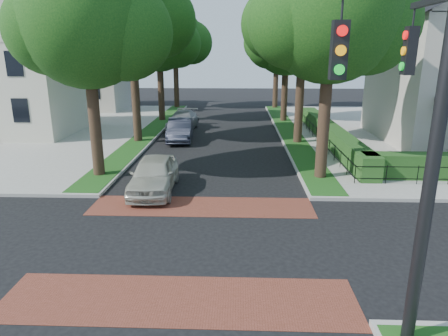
{
  "coord_description": "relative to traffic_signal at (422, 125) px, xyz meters",
  "views": [
    {
      "loc": [
        1.46,
        -11.91,
        6.01
      ],
      "look_at": [
        0.9,
        3.34,
        1.6
      ],
      "focal_mm": 32.0,
      "sensor_mm": 36.0,
      "label": 1
    }
  ],
  "objects": [
    {
      "name": "house_left_near",
      "position": [
        -20.38,
        22.41,
        0.33
      ],
      "size": [
        10.0,
        9.0,
        10.14
      ],
      "color": "beige",
      "rests_on": "sidewalk_nw"
    },
    {
      "name": "tree_left_near",
      "position": [
        -10.28,
        11.64,
        2.56
      ],
      "size": [
        7.5,
        6.45,
        10.2
      ],
      "color": "black",
      "rests_on": "sidewalk_nw"
    },
    {
      "name": "ground",
      "position": [
        -4.89,
        4.41,
        -4.71
      ],
      "size": [
        120.0,
        120.0,
        0.0
      ],
      "primitive_type": "plane",
      "color": "black",
      "rests_on": "ground"
    },
    {
      "name": "tree_right_near",
      "position": [
        0.72,
        11.65,
        2.92
      ],
      "size": [
        7.75,
        6.67,
        10.66
      ],
      "color": "black",
      "rests_on": "sidewalk_ne"
    },
    {
      "name": "fence_main_road",
      "position": [
        2.01,
        19.41,
        -4.11
      ],
      "size": [
        0.06,
        18.0,
        0.9
      ],
      "primitive_type": null,
      "color": "black",
      "rests_on": "sidewalk_ne"
    },
    {
      "name": "tree_right_mid",
      "position": [
        0.72,
        19.66,
        3.28
      ],
      "size": [
        8.25,
        7.09,
        11.22
      ],
      "color": "black",
      "rests_on": "sidewalk_ne"
    },
    {
      "name": "tree_left_mid",
      "position": [
        -10.28,
        19.66,
        3.64
      ],
      "size": [
        8.0,
        6.88,
        11.48
      ],
      "color": "black",
      "rests_on": "sidewalk_nw"
    },
    {
      "name": "grass_strip_ne",
      "position": [
        0.51,
        23.51,
        -4.55
      ],
      "size": [
        1.6,
        29.8,
        0.02
      ],
      "primitive_type": "cube",
      "color": "#1B4714",
      "rests_on": "sidewalk_ne"
    },
    {
      "name": "tree_right_back",
      "position": [
        0.72,
        37.64,
        2.56
      ],
      "size": [
        7.5,
        6.45,
        10.2
      ],
      "color": "black",
      "rests_on": "sidewalk_ne"
    },
    {
      "name": "tree_left_back",
      "position": [
        -10.28,
        37.65,
        2.7
      ],
      "size": [
        7.75,
        6.66,
        10.44
      ],
      "color": "black",
      "rests_on": "sidewalk_nw"
    },
    {
      "name": "grass_strip_nw",
      "position": [
        -10.29,
        23.51,
        -4.55
      ],
      "size": [
        1.6,
        29.8,
        0.02
      ],
      "primitive_type": "cube",
      "color": "#1B4714",
      "rests_on": "sidewalk_nw"
    },
    {
      "name": "tree_right_far",
      "position": [
        0.71,
        28.64,
        2.2
      ],
      "size": [
        7.25,
        6.23,
        9.74
      ],
      "color": "black",
      "rests_on": "sidewalk_ne"
    },
    {
      "name": "parked_car_rear",
      "position": [
        -7.95,
        24.46,
        -3.96
      ],
      "size": [
        2.32,
        5.22,
        1.49
      ],
      "primitive_type": "imported",
      "rotation": [
        0.0,
        0.0,
        -0.05
      ],
      "color": "gray",
      "rests_on": "ground"
    },
    {
      "name": "parked_car_middle",
      "position": [
        -7.56,
        20.25,
        -3.93
      ],
      "size": [
        1.99,
        4.81,
        1.55
      ],
      "primitive_type": "imported",
      "rotation": [
        0.0,
        0.0,
        0.08
      ],
      "color": "#222533",
      "rests_on": "ground"
    },
    {
      "name": "parked_car_front",
      "position": [
        -7.19,
        9.41,
        -3.91
      ],
      "size": [
        2.04,
        4.72,
        1.59
      ],
      "primitive_type": "imported",
      "rotation": [
        0.0,
        0.0,
        0.04
      ],
      "color": "#B7B5A5",
      "rests_on": "ground"
    },
    {
      "name": "tree_left_far",
      "position": [
        -10.29,
        28.63,
        2.41
      ],
      "size": [
        7.0,
        6.02,
        9.86
      ],
      "color": "black",
      "rests_on": "sidewalk_nw"
    },
    {
      "name": "crosswalk_near",
      "position": [
        -4.89,
        1.21,
        -4.7
      ],
      "size": [
        9.0,
        2.2,
        0.01
      ],
      "primitive_type": "cube",
      "color": "brown",
      "rests_on": "ground"
    },
    {
      "name": "hedge_main_road",
      "position": [
        2.81,
        19.41,
        -3.96
      ],
      "size": [
        1.0,
        18.0,
        1.2
      ],
      "primitive_type": "cube",
      "color": "#1F4618",
      "rests_on": "sidewalk_ne"
    },
    {
      "name": "house_left_far",
      "position": [
        -20.38,
        36.41,
        0.33
      ],
      "size": [
        10.0,
        9.0,
        10.14
      ],
      "color": "#B5AEA2",
      "rests_on": "sidewalk_nw"
    },
    {
      "name": "traffic_signal",
      "position": [
        0.0,
        0.0,
        0.0
      ],
      "size": [
        2.17,
        2.0,
        8.0
      ],
      "color": "black",
      "rests_on": "sidewalk_se"
    },
    {
      "name": "crosswalk_far",
      "position": [
        -4.89,
        7.61,
        -4.7
      ],
      "size": [
        9.0,
        2.2,
        0.01
      ],
      "primitive_type": "cube",
      "color": "brown",
      "rests_on": "ground"
    }
  ]
}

